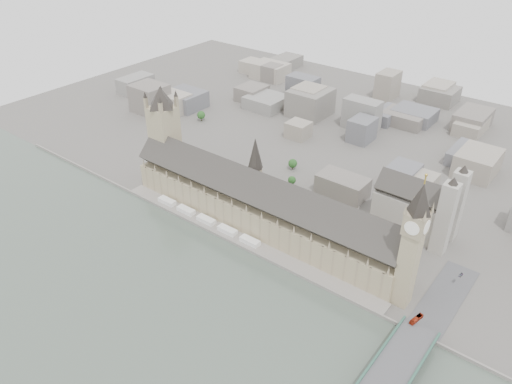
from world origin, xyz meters
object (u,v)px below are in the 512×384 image
Objects in this scene: elizabeth_tower at (413,238)px; car_approach at (461,275)px; red_bus_north at (416,319)px; westminster_abbey at (418,208)px; palace_of_westminster at (260,205)px; victoria_tower at (164,131)px.

car_approach is (27.56, 42.40, -47.14)m from elizabeth_tower.
elizabeth_tower reaches higher than red_bus_north.
westminster_abbey is at bearing 107.29° from elizabeth_tower.
car_approach is at bearing 94.99° from red_bus_north.
red_bus_north is at bearing -11.79° from palace_of_westminster.
car_approach is at bearing -39.22° from westminster_abbey.
westminster_abbey is at bearing 125.61° from red_bus_north.
westminster_abbey is (110.92, 75.30, 2.38)m from palace_of_westminster.
elizabeth_tower is at bearing 144.80° from red_bus_north.
red_bus_north is (46.37, -108.13, -13.13)m from westminster_abbey.
elizabeth_tower is at bearing -4.85° from palace_of_westminster.
palace_of_westminster is 21.74× the size of red_bus_north.
westminster_abbey is 71.93m from car_approach.
victoria_tower reaches higher than red_bus_north.
car_approach is at bearing 56.98° from elizabeth_tower.
car_approach is at bearing 4.85° from victoria_tower.
westminster_abbey is (-27.08, 87.00, -33.01)m from elizabeth_tower.
victoria_tower is (-122.00, 6.30, 32.50)m from palace_of_westminster.
palace_of_westminster is at bearing 175.15° from elizabeth_tower.
red_bus_north is 64.07m from car_approach.
victoria_tower is at bearing -172.59° from car_approach.
palace_of_westminster is 3.90× the size of westminster_abbey.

